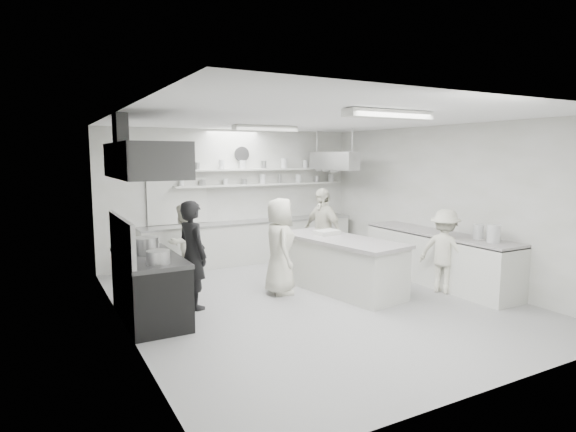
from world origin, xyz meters
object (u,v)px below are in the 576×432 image
back_counter (251,242)px  cook_stove (193,255)px  cook_back (183,242)px  stove (150,289)px  right_counter (438,259)px  prep_island (339,265)px

back_counter → cook_stove: cook_stove is taller
cook_back → cook_stove: bearing=47.3°
stove → cook_back: size_ratio=1.21×
back_counter → stove: bearing=-136.0°
right_counter → stove: bearing=173.5°
cook_stove → cook_back: 1.84m
prep_island → cook_back: bearing=127.5°
prep_island → cook_back: (-2.26, 2.08, 0.29)m
back_counter → cook_stove: size_ratio=2.90×
stove → cook_back: 2.29m
stove → prep_island: prep_island is taller
cook_stove → right_counter: bearing=-112.7°
back_counter → cook_back: (-1.81, -0.81, 0.29)m
cook_stove → cook_back: size_ratio=1.16×
prep_island → cook_stove: (-2.62, 0.28, 0.41)m
right_counter → prep_island: bearing=164.9°
stove → back_counter: (2.90, 2.80, 0.01)m
cook_back → stove: bearing=30.1°
back_counter → right_counter: 4.13m
cook_stove → cook_back: cook_stove is taller
right_counter → cook_back: cook_back is taller
prep_island → cook_stove: size_ratio=1.42×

